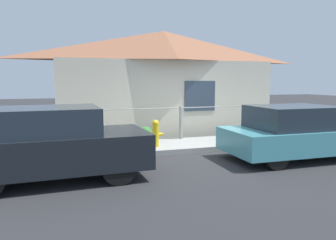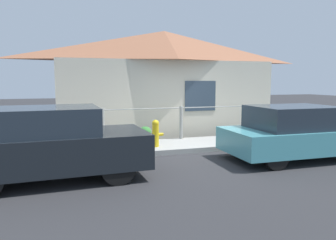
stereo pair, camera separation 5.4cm
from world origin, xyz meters
The scene contains 8 objects.
ground_plane centered at (0.00, 0.00, 0.00)m, with size 60.00×60.00×0.00m, color #2D2D30.
sidewalk centered at (0.00, 0.80, 0.07)m, with size 24.00×1.61×0.14m.
house centered at (0.00, 3.10, 2.93)m, with size 7.74×2.23×3.67m.
fence centered at (0.00, 1.46, 0.71)m, with size 4.90×0.10×1.02m.
car_left centered at (-3.71, -1.31, 0.73)m, with size 3.68×1.81×1.44m.
car_right centered at (2.03, -1.30, 0.66)m, with size 3.65×1.79×1.33m.
fire_hydrant centered at (-1.08, 0.53, 0.53)m, with size 0.43×0.19×0.74m.
potted_plant_near_hydrant centered at (-1.21, 1.23, 0.41)m, with size 0.37×0.37×0.48m.
Camera 1 is at (-3.52, -7.97, 1.96)m, focal length 35.00 mm.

